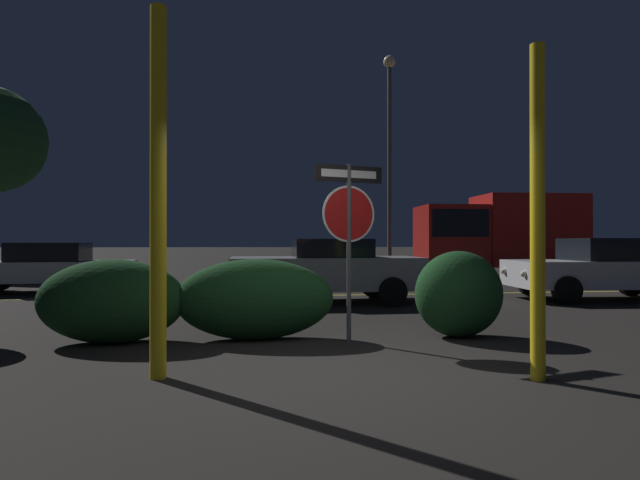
{
  "coord_description": "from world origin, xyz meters",
  "views": [
    {
      "loc": [
        -0.85,
        -4.85,
        1.31
      ],
      "look_at": [
        0.45,
        5.22,
        1.36
      ],
      "focal_mm": 28.0,
      "sensor_mm": 36.0,
      "label": 1
    }
  ],
  "objects_px": {
    "passing_car_2": "(326,270)",
    "hedge_bush_3": "(459,294)",
    "stop_sign": "(349,215)",
    "yellow_pole_right": "(538,212)",
    "passing_car_3": "(602,269)",
    "yellow_pole_left": "(158,192)",
    "hedge_bush_2": "(255,299)",
    "street_lamp": "(390,136)",
    "delivery_truck": "(497,232)",
    "hedge_bush_1": "(112,301)",
    "passing_car_1": "(46,267)"
  },
  "relations": [
    {
      "from": "passing_car_2",
      "to": "hedge_bush_3",
      "type": "bearing_deg",
      "value": -163.33
    },
    {
      "from": "stop_sign",
      "to": "passing_car_2",
      "type": "relative_size",
      "value": 0.56
    },
    {
      "from": "yellow_pole_right",
      "to": "passing_car_3",
      "type": "relative_size",
      "value": 0.76
    },
    {
      "from": "yellow_pole_left",
      "to": "passing_car_2",
      "type": "relative_size",
      "value": 0.86
    },
    {
      "from": "passing_car_3",
      "to": "hedge_bush_2",
      "type": "bearing_deg",
      "value": 119.81
    },
    {
      "from": "yellow_pole_left",
      "to": "passing_car_3",
      "type": "height_order",
      "value": "yellow_pole_left"
    },
    {
      "from": "passing_car_2",
      "to": "passing_car_3",
      "type": "bearing_deg",
      "value": -93.01
    },
    {
      "from": "passing_car_3",
      "to": "passing_car_2",
      "type": "bearing_deg",
      "value": 91.75
    },
    {
      "from": "hedge_bush_2",
      "to": "passing_car_3",
      "type": "relative_size",
      "value": 0.5
    },
    {
      "from": "street_lamp",
      "to": "hedge_bush_2",
      "type": "bearing_deg",
      "value": -113.61
    },
    {
      "from": "stop_sign",
      "to": "passing_car_3",
      "type": "xyz_separation_m",
      "value": [
        6.64,
        4.02,
        -0.97
      ]
    },
    {
      "from": "yellow_pole_left",
      "to": "delivery_truck",
      "type": "height_order",
      "value": "yellow_pole_left"
    },
    {
      "from": "stop_sign",
      "to": "delivery_truck",
      "type": "xyz_separation_m",
      "value": [
        7.95,
        11.63,
        0.02
      ]
    },
    {
      "from": "hedge_bush_2",
      "to": "passing_car_3",
      "type": "bearing_deg",
      "value": 25.09
    },
    {
      "from": "hedge_bush_2",
      "to": "delivery_truck",
      "type": "relative_size",
      "value": 0.34
    },
    {
      "from": "yellow_pole_right",
      "to": "hedge_bush_1",
      "type": "distance_m",
      "value": 5.2
    },
    {
      "from": "yellow_pole_left",
      "to": "delivery_truck",
      "type": "bearing_deg",
      "value": 52.35
    },
    {
      "from": "stop_sign",
      "to": "hedge_bush_2",
      "type": "xyz_separation_m",
      "value": [
        -1.22,
        0.34,
        -1.13
      ]
    },
    {
      "from": "hedge_bush_3",
      "to": "passing_car_1",
      "type": "height_order",
      "value": "passing_car_1"
    },
    {
      "from": "stop_sign",
      "to": "yellow_pole_left",
      "type": "bearing_deg",
      "value": -159.45
    },
    {
      "from": "passing_car_1",
      "to": "passing_car_3",
      "type": "bearing_deg",
      "value": -108.63
    },
    {
      "from": "hedge_bush_1",
      "to": "hedge_bush_2",
      "type": "relative_size",
      "value": 0.88
    },
    {
      "from": "hedge_bush_3",
      "to": "passing_car_1",
      "type": "bearing_deg",
      "value": 138.71
    },
    {
      "from": "passing_car_3",
      "to": "yellow_pole_left",
      "type": "bearing_deg",
      "value": 126.7
    },
    {
      "from": "yellow_pole_right",
      "to": "delivery_truck",
      "type": "xyz_separation_m",
      "value": [
        6.5,
        13.63,
        0.1
      ]
    },
    {
      "from": "hedge_bush_2",
      "to": "passing_car_3",
      "type": "distance_m",
      "value": 8.68
    },
    {
      "from": "street_lamp",
      "to": "passing_car_1",
      "type": "bearing_deg",
      "value": -157.25
    },
    {
      "from": "yellow_pole_right",
      "to": "street_lamp",
      "type": "height_order",
      "value": "street_lamp"
    },
    {
      "from": "passing_car_1",
      "to": "passing_car_2",
      "type": "bearing_deg",
      "value": -117.95
    },
    {
      "from": "hedge_bush_3",
      "to": "delivery_truck",
      "type": "height_order",
      "value": "delivery_truck"
    },
    {
      "from": "passing_car_2",
      "to": "street_lamp",
      "type": "relative_size",
      "value": 0.5
    },
    {
      "from": "hedge_bush_1",
      "to": "yellow_pole_right",
      "type": "bearing_deg",
      "value": -27.37
    },
    {
      "from": "hedge_bush_2",
      "to": "passing_car_1",
      "type": "height_order",
      "value": "passing_car_1"
    },
    {
      "from": "passing_car_3",
      "to": "delivery_truck",
      "type": "xyz_separation_m",
      "value": [
        1.32,
        7.61,
        1.0
      ]
    },
    {
      "from": "street_lamp",
      "to": "yellow_pole_right",
      "type": "bearing_deg",
      "value": -99.58
    },
    {
      "from": "stop_sign",
      "to": "passing_car_3",
      "type": "relative_size",
      "value": 0.55
    },
    {
      "from": "passing_car_2",
      "to": "street_lamp",
      "type": "bearing_deg",
      "value": -25.02
    },
    {
      "from": "hedge_bush_3",
      "to": "delivery_truck",
      "type": "xyz_separation_m",
      "value": [
        6.38,
        11.47,
        1.1
      ]
    },
    {
      "from": "yellow_pole_left",
      "to": "hedge_bush_3",
      "type": "xyz_separation_m",
      "value": [
        3.73,
        1.62,
        -1.2
      ]
    },
    {
      "from": "yellow_pole_left",
      "to": "passing_car_3",
      "type": "relative_size",
      "value": 0.85
    },
    {
      "from": "delivery_truck",
      "to": "street_lamp",
      "type": "xyz_separation_m",
      "value": [
        -4.18,
        0.13,
        3.62
      ]
    },
    {
      "from": "hedge_bush_3",
      "to": "passing_car_3",
      "type": "relative_size",
      "value": 0.29
    },
    {
      "from": "passing_car_1",
      "to": "yellow_pole_right",
      "type": "bearing_deg",
      "value": -143.6
    },
    {
      "from": "passing_car_2",
      "to": "passing_car_3",
      "type": "relative_size",
      "value": 0.99
    },
    {
      "from": "stop_sign",
      "to": "hedge_bush_1",
      "type": "height_order",
      "value": "stop_sign"
    },
    {
      "from": "passing_car_3",
      "to": "street_lamp",
      "type": "bearing_deg",
      "value": 25.05
    },
    {
      "from": "hedge_bush_2",
      "to": "passing_car_2",
      "type": "xyz_separation_m",
      "value": [
        1.54,
        4.01,
        0.17
      ]
    },
    {
      "from": "hedge_bush_1",
      "to": "hedge_bush_2",
      "type": "distance_m",
      "value": 1.85
    },
    {
      "from": "stop_sign",
      "to": "hedge_bush_1",
      "type": "relative_size",
      "value": 1.25
    },
    {
      "from": "yellow_pole_left",
      "to": "hedge_bush_2",
      "type": "xyz_separation_m",
      "value": [
        0.93,
        1.81,
        -1.26
      ]
    }
  ]
}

